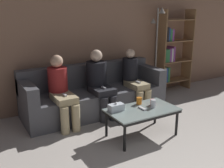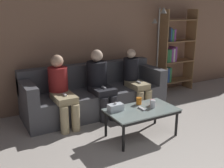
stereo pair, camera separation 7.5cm
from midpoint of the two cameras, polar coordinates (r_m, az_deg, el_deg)
The scene contains 13 objects.
wall_back at distance 5.05m, azimuth -6.07°, elevation 9.97°, with size 12.00×0.06×2.60m.
couch at distance 4.81m, azimuth -3.32°, elevation -2.34°, with size 2.58×0.86×0.85m.
coffee_table at distance 3.87m, azimuth 7.01°, elevation -6.05°, with size 1.02×0.60×0.42m.
cup_near_left at distance 4.02m, azimuth 6.41°, elevation -3.69°, with size 0.08×0.08×0.11m.
cup_near_right at distance 3.92m, azimuth 9.42°, elevation -4.29°, with size 0.08×0.08×0.12m.
cup_far_center at distance 4.01m, azimuth 9.34°, elevation -4.00°, with size 0.07×0.07×0.09m.
tissue_box at distance 3.75m, azimuth 1.34°, elevation -5.10°, with size 0.22×0.12×0.13m.
game_remote at distance 3.85m, azimuth 7.04°, elevation -5.33°, with size 0.04×0.15×0.02m.
bookshelf at distance 6.04m, azimuth 13.44°, elevation 6.70°, with size 0.85×0.32×1.82m.
standing_lamp at distance 5.55m, azimuth 10.46°, elevation 8.70°, with size 0.31×0.26×1.86m.
seated_person_left_end at distance 4.26m, azimuth -10.55°, elevation -1.01°, with size 0.31×0.72×1.13m.
seated_person_mid_left at distance 4.55m, azimuth -2.29°, elevation 0.68°, with size 0.35×0.67×1.16m.
seated_person_mid_right at distance 4.87m, azimuth 5.34°, elevation 1.18°, with size 0.31×0.66×1.12m.
Camera 2 is at (-1.95, -0.88, 1.84)m, focal length 42.00 mm.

